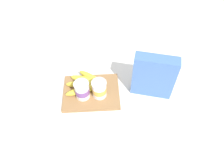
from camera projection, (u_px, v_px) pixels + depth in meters
name	position (u px, v px, depth m)	size (l,w,h in m)	color
ground_plane	(91.00, 93.00, 1.08)	(2.40, 2.40, 0.00)	silver
cutting_board	(91.00, 92.00, 1.07)	(0.28, 0.22, 0.02)	olive
cereal_box	(154.00, 76.00, 0.99)	(0.20, 0.06, 0.24)	#4770B7
yogurt_cup_front	(99.00, 89.00, 1.01)	(0.07, 0.07, 0.10)	white
yogurt_cup_back	(82.00, 90.00, 1.01)	(0.07, 0.07, 0.10)	white
banana_bunch	(86.00, 83.00, 1.07)	(0.20, 0.18, 0.04)	yellow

